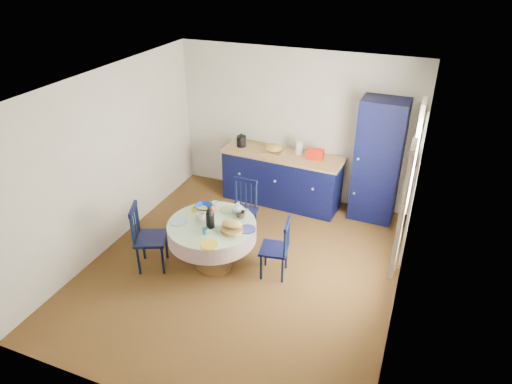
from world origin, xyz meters
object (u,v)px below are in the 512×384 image
at_px(dining_table, 213,231).
at_px(mug_a, 201,217).
at_px(chair_right, 277,248).
at_px(pantry_cabinet, 378,161).
at_px(mug_b, 205,231).
at_px(mug_c, 241,215).
at_px(mug_d, 215,205).
at_px(cobalt_bowl, 204,207).
at_px(chair_left, 148,237).
at_px(chair_far, 242,209).
at_px(kitchen_counter, 282,177).

bearing_deg(dining_table, mug_a, 170.86).
distance_m(chair_right, mug_a, 1.07).
relative_size(pantry_cabinet, mug_b, 22.01).
relative_size(pantry_cabinet, mug_c, 16.29).
xyz_separation_m(chair_right, mug_d, (-0.98, 0.22, 0.32)).
bearing_deg(cobalt_bowl, dining_table, -47.01).
height_order(dining_table, chair_left, dining_table).
bearing_deg(dining_table, chair_left, -159.86).
distance_m(mug_d, cobalt_bowl, 0.16).
xyz_separation_m(dining_table, chair_far, (0.05, 0.86, -0.13)).
xyz_separation_m(kitchen_counter, mug_d, (-0.41, -1.64, 0.28)).
relative_size(chair_far, cobalt_bowl, 3.82).
relative_size(chair_left, mug_c, 7.86).
bearing_deg(chair_right, dining_table, -87.36).
bearing_deg(mug_d, dining_table, -68.94).
distance_m(kitchen_counter, chair_left, 2.56).
distance_m(kitchen_counter, mug_c, 1.78).
xyz_separation_m(chair_far, mug_a, (-0.23, -0.83, 0.30)).
height_order(chair_far, mug_d, chair_far).
xyz_separation_m(pantry_cabinet, mug_a, (-1.94, -2.10, -0.22)).
height_order(dining_table, chair_right, dining_table).
bearing_deg(mug_a, chair_far, 74.66).
distance_m(chair_left, mug_d, 1.00).
xyz_separation_m(chair_left, mug_a, (0.64, 0.33, 0.27)).
height_order(mug_b, mug_d, mug_d).
xyz_separation_m(mug_a, mug_d, (0.03, 0.36, -0.01)).
bearing_deg(mug_b, pantry_cabinet, 53.82).
height_order(mug_c, mug_d, mug_c).
relative_size(kitchen_counter, chair_right, 2.43).
xyz_separation_m(kitchen_counter, mug_a, (-0.44, -2.00, 0.29)).
bearing_deg(kitchen_counter, chair_left, -111.75).
height_order(kitchen_counter, mug_c, kitchen_counter).
relative_size(chair_far, mug_b, 10.09).
bearing_deg(mug_c, mug_a, -152.77).
bearing_deg(pantry_cabinet, mug_b, -124.51).
relative_size(chair_left, cobalt_bowl, 4.01).
xyz_separation_m(pantry_cabinet, mug_c, (-1.48, -1.86, -0.23)).
bearing_deg(pantry_cabinet, dining_table, -127.97).
xyz_separation_m(dining_table, cobalt_bowl, (-0.28, 0.30, 0.15)).
distance_m(pantry_cabinet, mug_a, 2.86).
xyz_separation_m(chair_far, chair_right, (0.78, -0.69, -0.03)).
xyz_separation_m(kitchen_counter, pantry_cabinet, (1.50, 0.10, 0.51)).
xyz_separation_m(kitchen_counter, mug_b, (-0.23, -2.27, 0.28)).
relative_size(mug_a, cobalt_bowl, 0.54).
xyz_separation_m(chair_left, cobalt_bowl, (0.55, 0.60, 0.25)).
height_order(pantry_cabinet, chair_right, pantry_cabinet).
height_order(mug_a, mug_d, mug_a).
relative_size(mug_b, mug_c, 0.74).
height_order(chair_left, chair_right, chair_left).
height_order(dining_table, mug_d, dining_table).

